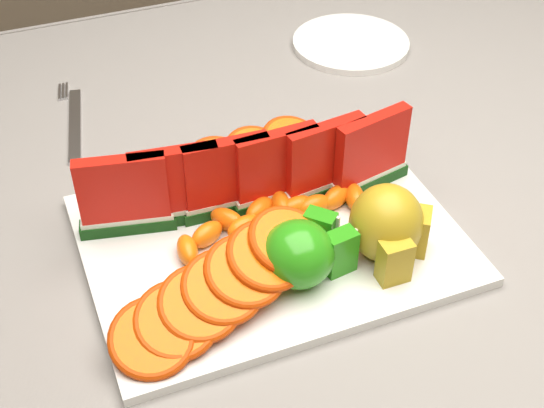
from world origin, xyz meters
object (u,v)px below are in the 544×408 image
Objects in this scene: apple_cluster at (304,252)px; fork at (74,122)px; platter at (271,239)px; pear_cluster at (389,226)px; side_plate at (351,43)px.

apple_cluster is 0.58× the size of fork.
fork is at bearing 113.82° from apple_cluster.
platter is 2.05× the size of fork.
pear_cluster is at bearing -1.47° from apple_cluster.
platter is 0.46m from side_plate.
platter reaches higher than fork.
pear_cluster reaches higher than side_plate.
pear_cluster is at bearing -111.83° from side_plate.
pear_cluster reaches higher than fork.
platter is 0.35m from fork.
apple_cluster is 1.10× the size of pear_cluster.
fork is at bearing -173.40° from side_plate.
pear_cluster reaches higher than apple_cluster.
pear_cluster is 0.47m from side_plate.
pear_cluster is 0.53× the size of side_plate.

